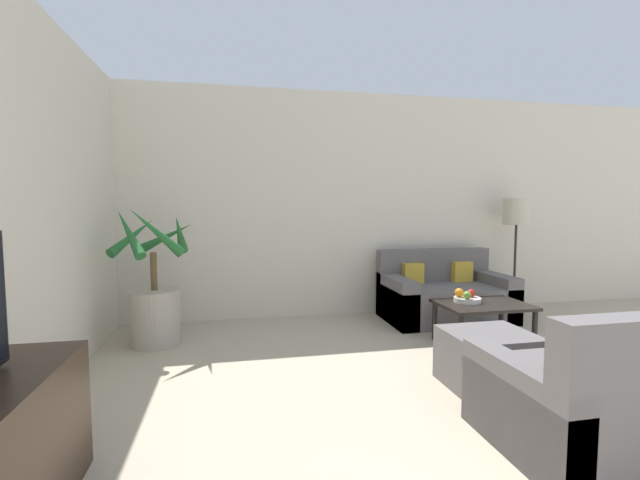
% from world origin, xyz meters
% --- Properties ---
extents(wall_back, '(8.76, 0.06, 2.70)m').
position_xyz_m(wall_back, '(0.00, 5.70, 1.35)').
color(wall_back, beige).
rests_on(wall_back, ground_plane).
extents(potted_palm, '(0.80, 0.79, 1.35)m').
position_xyz_m(potted_palm, '(-3.06, 4.90, 0.43)').
color(potted_palm, '#ADA393').
rests_on(potted_palm, ground_plane).
extents(sofa_loveseat, '(1.43, 0.84, 0.80)m').
position_xyz_m(sofa_loveseat, '(0.13, 5.18, 0.27)').
color(sofa_loveseat, '#605B5B').
rests_on(sofa_loveseat, ground_plane).
extents(floor_lamp, '(0.33, 0.33, 1.43)m').
position_xyz_m(floor_lamp, '(1.15, 5.32, 1.20)').
color(floor_lamp, '#2D2823').
rests_on(floor_lamp, ground_plane).
extents(coffee_table, '(0.84, 0.59, 0.41)m').
position_xyz_m(coffee_table, '(0.03, 4.24, 0.35)').
color(coffee_table, black).
rests_on(coffee_table, ground_plane).
extents(fruit_bowl, '(0.26, 0.26, 0.05)m').
position_xyz_m(fruit_bowl, '(-0.09, 4.31, 0.43)').
color(fruit_bowl, beige).
rests_on(fruit_bowl, coffee_table).
extents(apple_red, '(0.08, 0.08, 0.08)m').
position_xyz_m(apple_red, '(-0.05, 4.33, 0.49)').
color(apple_red, red).
rests_on(apple_red, fruit_bowl).
extents(apple_green, '(0.08, 0.08, 0.08)m').
position_xyz_m(apple_green, '(-0.14, 4.25, 0.49)').
color(apple_green, olive).
rests_on(apple_green, fruit_bowl).
extents(orange_fruit, '(0.09, 0.09, 0.09)m').
position_xyz_m(orange_fruit, '(-0.16, 4.35, 0.49)').
color(orange_fruit, orange).
rests_on(orange_fruit, fruit_bowl).
extents(armchair, '(0.89, 0.86, 0.83)m').
position_xyz_m(armchair, '(-0.47, 2.51, 0.27)').
color(armchair, '#605B5B').
rests_on(armchair, ground_plane).
extents(ottoman, '(0.61, 0.54, 0.41)m').
position_xyz_m(ottoman, '(-0.48, 3.37, 0.21)').
color(ottoman, '#605B5B').
rests_on(ottoman, ground_plane).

